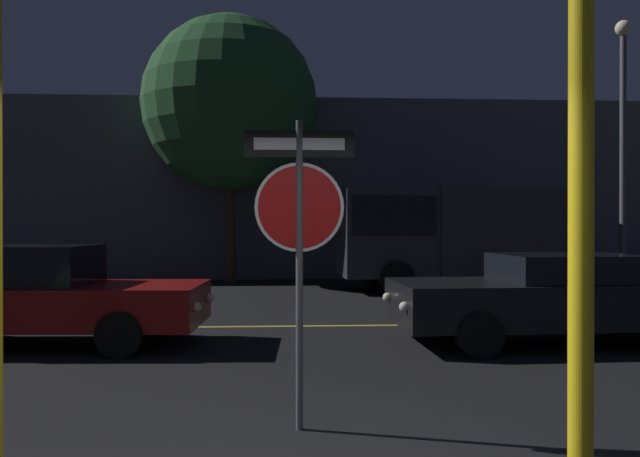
# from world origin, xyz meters

# --- Properties ---
(road_center_stripe) EXTENTS (41.71, 0.12, 0.01)m
(road_center_stripe) POSITION_xyz_m (0.00, 7.03, 0.00)
(road_center_stripe) COLOR gold
(road_center_stripe) RESTS_ON ground_plane
(stop_sign) EXTENTS (0.92, 0.06, 2.58)m
(stop_sign) POSITION_xyz_m (0.18, 1.72, 1.81)
(stop_sign) COLOR #4C4C51
(stop_sign) RESTS_ON ground_plane
(yellow_pole_right) EXTENTS (0.13, 0.13, 3.19)m
(yellow_pole_right) POSITION_xyz_m (1.67, -0.17, 1.60)
(yellow_pole_right) COLOR yellow
(yellow_pole_right) RESTS_ON ground_plane
(passing_car_2) EXTENTS (4.91, 1.98, 1.42)m
(passing_car_2) POSITION_xyz_m (-3.53, 5.54, 0.71)
(passing_car_2) COLOR maroon
(passing_car_2) RESTS_ON ground_plane
(passing_car_3) EXTENTS (4.80, 2.04, 1.29)m
(passing_car_3) POSITION_xyz_m (3.98, 5.28, 0.67)
(passing_car_3) COLOR black
(passing_car_3) RESTS_ON ground_plane
(delivery_truck) EXTENTS (6.22, 2.69, 2.62)m
(delivery_truck) POSITION_xyz_m (4.33, 12.60, 1.53)
(delivery_truck) COLOR #2D2D33
(delivery_truck) RESTS_ON ground_plane
(street_lamp) EXTENTS (0.41, 0.41, 6.99)m
(street_lamp) POSITION_xyz_m (8.77, 12.14, 4.30)
(street_lamp) COLOR #4C4C51
(street_lamp) RESTS_ON ground_plane
(tree_1) EXTENTS (5.16, 5.16, 7.86)m
(tree_1) POSITION_xyz_m (-1.56, 15.06, 5.27)
(tree_1) COLOR #422D1E
(tree_1) RESTS_ON ground_plane
(building_backdrop) EXTENTS (33.50, 4.24, 5.74)m
(building_backdrop) POSITION_xyz_m (-0.09, 18.27, 2.87)
(building_backdrop) COLOR #4C4C56
(building_backdrop) RESTS_ON ground_plane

